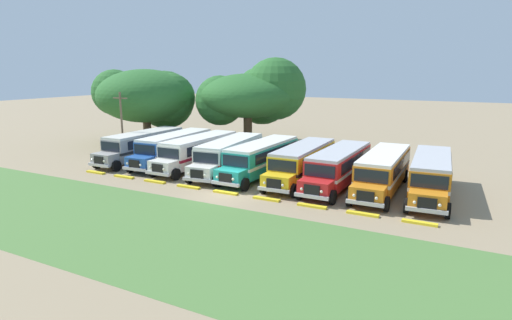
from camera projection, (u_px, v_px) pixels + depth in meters
ground_plane at (224, 194)px, 30.32m from camera, size 220.00×220.00×0.00m
foreground_grass_strip at (150, 230)px, 23.57m from camera, size 80.00×11.12×0.01m
parked_bus_slot_0 at (143, 144)px, 41.72m from camera, size 2.77×10.85×2.82m
parked_bus_slot_1 at (174, 147)px, 40.36m from camera, size 3.15×10.90×2.82m
parked_bus_slot_2 at (198, 150)px, 38.69m from camera, size 2.69×10.84×2.82m
parked_bus_slot_3 at (229, 154)px, 36.98m from camera, size 3.61×10.98×2.82m
parked_bus_slot_4 at (261, 157)px, 35.61m from camera, size 2.81×10.86×2.82m
parked_bus_slot_5 at (302, 161)px, 34.09m from camera, size 2.87×10.86×2.82m
parked_bus_slot_6 at (339, 165)px, 32.48m from camera, size 2.82×10.86×2.82m
parked_bus_slot_7 at (383, 170)px, 31.12m from camera, size 2.78×10.85×2.82m
parked_bus_slot_8 at (431, 174)px, 29.88m from camera, size 3.26×10.93×2.82m
curb_wheelstop_0 at (96, 172)px, 36.59m from camera, size 2.00×0.36×0.15m
curb_wheelstop_1 at (124, 177)px, 35.08m from camera, size 2.00×0.36×0.15m
curb_wheelstop_2 at (155, 182)px, 33.56m from camera, size 2.00×0.36×0.15m
curb_wheelstop_3 at (188, 187)px, 32.04m from camera, size 2.00×0.36×0.15m
curb_wheelstop_4 at (226, 193)px, 30.53m from camera, size 2.00×0.36×0.15m
curb_wheelstop_5 at (266, 199)px, 29.01m from camera, size 2.00×0.36×0.15m
curb_wheelstop_6 at (312, 206)px, 27.50m from camera, size 2.00×0.36×0.15m
curb_wheelstop_7 at (363, 214)px, 25.98m from camera, size 2.00×0.36×0.15m
curb_wheelstop_8 at (420, 223)px, 24.47m from camera, size 2.00×0.36×0.15m
broad_shade_tree at (254, 95)px, 49.37m from camera, size 12.62×12.47×10.31m
secondary_tree at (150, 97)px, 51.84m from camera, size 12.48×13.23×8.99m
utility_pole at (122, 124)px, 41.80m from camera, size 1.80×0.20×6.74m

